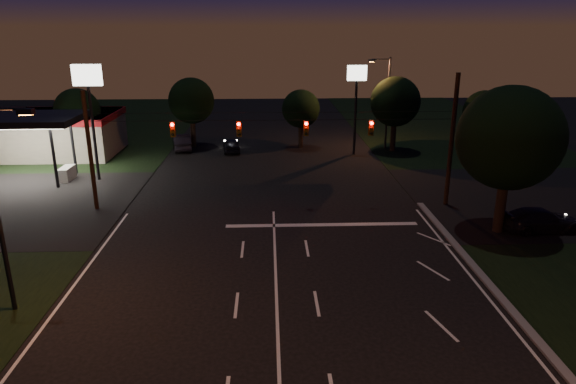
{
  "coord_description": "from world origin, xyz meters",
  "views": [
    {
      "loc": [
        -0.28,
        -18.28,
        11.87
      ],
      "look_at": [
        0.78,
        9.01,
        3.0
      ],
      "focal_mm": 32.0,
      "sensor_mm": 36.0,
      "label": 1
    }
  ],
  "objects_px": {
    "car_oncoming_a": "(231,145)",
    "car_cross": "(541,220)",
    "tree_right_near": "(509,139)",
    "car_oncoming_b": "(182,142)",
    "utility_pole_right": "(445,204)"
  },
  "relations": [
    {
      "from": "utility_pole_right",
      "to": "car_oncoming_a",
      "type": "relative_size",
      "value": 2.31
    },
    {
      "from": "utility_pole_right",
      "to": "car_cross",
      "type": "height_order",
      "value": "utility_pole_right"
    },
    {
      "from": "car_oncoming_a",
      "to": "car_cross",
      "type": "distance_m",
      "value": 29.28
    },
    {
      "from": "tree_right_near",
      "to": "car_oncoming_b",
      "type": "xyz_separation_m",
      "value": [
        -22.53,
        22.38,
        -4.9
      ]
    },
    {
      "from": "car_oncoming_a",
      "to": "car_oncoming_b",
      "type": "relative_size",
      "value": 0.82
    },
    {
      "from": "tree_right_near",
      "to": "car_oncoming_a",
      "type": "relative_size",
      "value": 2.24
    },
    {
      "from": "tree_right_near",
      "to": "car_cross",
      "type": "distance_m",
      "value": 5.6
    },
    {
      "from": "car_oncoming_a",
      "to": "car_cross",
      "type": "bearing_deg",
      "value": 126.94
    },
    {
      "from": "tree_right_near",
      "to": "utility_pole_right",
      "type": "bearing_deg",
      "value": 107.53
    },
    {
      "from": "utility_pole_right",
      "to": "car_cross",
      "type": "xyz_separation_m",
      "value": [
        4.09,
        -5.0,
        0.71
      ]
    },
    {
      "from": "utility_pole_right",
      "to": "car_cross",
      "type": "relative_size",
      "value": 1.84
    },
    {
      "from": "utility_pole_right",
      "to": "car_oncoming_b",
      "type": "xyz_separation_m",
      "value": [
        -21.0,
        17.54,
        0.78
      ]
    },
    {
      "from": "tree_right_near",
      "to": "car_cross",
      "type": "xyz_separation_m",
      "value": [
        2.57,
        -0.17,
        -4.97
      ]
    },
    {
      "from": "utility_pole_right",
      "to": "car_oncoming_b",
      "type": "distance_m",
      "value": 27.37
    },
    {
      "from": "utility_pole_right",
      "to": "car_oncoming_a",
      "type": "distance_m",
      "value": 22.84
    }
  ]
}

